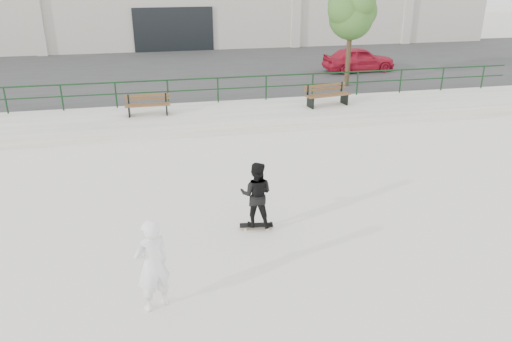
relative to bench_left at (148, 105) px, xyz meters
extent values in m
plane|color=silver|center=(1.81, -9.56, -0.87)|extent=(120.00, 120.00, 0.00)
cube|color=#B2AFA2|center=(1.81, -0.06, -0.62)|extent=(30.00, 3.00, 0.50)
cube|color=#323232|center=(1.81, 8.44, -0.62)|extent=(60.00, 14.00, 0.50)
cylinder|color=#133419|center=(1.81, 1.24, 0.63)|extent=(28.00, 0.06, 0.06)
cylinder|color=#133419|center=(1.81, 1.24, 0.18)|extent=(28.00, 0.05, 0.05)
cylinder|color=#133419|center=(-5.19, 1.24, 0.13)|extent=(0.06, 0.06, 1.00)
cylinder|color=#133419|center=(-3.19, 1.24, 0.13)|extent=(0.06, 0.06, 1.00)
cylinder|color=#133419|center=(-1.19, 1.24, 0.13)|extent=(0.06, 0.06, 1.00)
cylinder|color=#133419|center=(0.81, 1.24, 0.13)|extent=(0.06, 0.06, 1.00)
cylinder|color=#133419|center=(2.81, 1.24, 0.13)|extent=(0.06, 0.06, 1.00)
cylinder|color=#133419|center=(4.81, 1.24, 0.13)|extent=(0.06, 0.06, 1.00)
cylinder|color=#133419|center=(6.81, 1.24, 0.13)|extent=(0.06, 0.06, 1.00)
cylinder|color=#133419|center=(8.81, 1.24, 0.13)|extent=(0.06, 0.06, 1.00)
cylinder|color=#133419|center=(10.81, 1.24, 0.13)|extent=(0.06, 0.06, 1.00)
cylinder|color=#133419|center=(12.81, 1.24, 0.13)|extent=(0.06, 0.06, 1.00)
cylinder|color=#133419|center=(14.81, 1.24, 0.13)|extent=(0.06, 0.06, 1.00)
cube|color=black|center=(1.81, 14.39, 0.73)|extent=(5.00, 0.15, 3.20)
cube|color=#B7B1A4|center=(-6.19, 14.34, 2.23)|extent=(0.60, 0.25, 6.20)
cube|color=#B7B1A4|center=(9.81, 14.34, 2.23)|extent=(0.60, 0.25, 6.20)
cube|color=#B7B1A4|center=(17.81, 14.34, 2.23)|extent=(0.60, 0.25, 6.20)
cube|color=#4D371A|center=(0.00, -0.22, 0.02)|extent=(1.64, 0.12, 0.04)
cube|color=#4D371A|center=(0.00, -0.06, 0.02)|extent=(1.64, 0.12, 0.04)
cube|color=#4D371A|center=(0.00, 0.11, 0.02)|extent=(1.64, 0.12, 0.04)
cube|color=#4D371A|center=(0.00, 0.18, 0.19)|extent=(1.64, 0.05, 0.09)
cube|color=#4D371A|center=(0.00, 0.18, 0.32)|extent=(1.64, 0.05, 0.09)
cube|color=black|center=(-0.68, -0.05, -0.18)|extent=(0.06, 0.46, 0.38)
cube|color=black|center=(-0.68, 0.18, 0.19)|extent=(0.06, 0.05, 0.38)
cube|color=black|center=(0.68, -0.06, -0.18)|extent=(0.06, 0.46, 0.38)
cube|color=black|center=(0.69, 0.17, 0.19)|extent=(0.06, 0.05, 0.38)
cube|color=#4D371A|center=(7.02, -0.37, 0.06)|extent=(1.82, 0.43, 0.04)
cube|color=#4D371A|center=(6.99, -0.19, 0.06)|extent=(1.82, 0.43, 0.04)
cube|color=#4D371A|center=(6.95, -0.01, 0.06)|extent=(1.82, 0.43, 0.04)
cube|color=#4D371A|center=(6.94, 0.07, 0.26)|extent=(1.81, 0.35, 0.10)
cube|color=#4D371A|center=(6.94, 0.07, 0.40)|extent=(1.81, 0.35, 0.10)
cube|color=black|center=(6.23, -0.32, -0.16)|extent=(0.15, 0.51, 0.43)
cube|color=black|center=(6.19, -0.06, 0.26)|extent=(0.07, 0.06, 0.43)
cube|color=black|center=(7.74, -0.06, -0.16)|extent=(0.15, 0.51, 0.43)
cube|color=black|center=(7.69, 0.20, 0.26)|extent=(0.07, 0.06, 0.43)
cylinder|color=#4E3C27|center=(9.02, 2.98, 0.93)|extent=(0.22, 0.22, 2.61)
sphere|color=#316525|center=(9.02, 2.98, 2.67)|extent=(1.96, 1.96, 1.96)
sphere|color=#316525|center=(9.57, 3.31, 2.88)|extent=(1.52, 1.52, 1.52)
sphere|color=#316525|center=(8.59, 2.77, 2.99)|extent=(1.41, 1.41, 1.41)
sphere|color=#316525|center=(9.24, 2.55, 3.32)|extent=(1.30, 1.30, 1.30)
sphere|color=#316525|center=(8.70, 3.42, 3.21)|extent=(1.20, 1.20, 1.20)
imported|color=#AA152A|center=(10.83, 5.98, 0.25)|extent=(3.77, 1.69, 1.26)
cube|color=black|center=(2.37, -8.42, -0.79)|extent=(0.80, 0.32, 0.02)
cube|color=brown|center=(2.37, -8.42, -0.80)|extent=(0.80, 0.32, 0.01)
cube|color=gray|center=(2.11, -8.38, -0.83)|extent=(0.08, 0.17, 0.03)
cube|color=gray|center=(2.63, -8.46, -0.83)|extent=(0.08, 0.17, 0.03)
cylinder|color=beige|center=(2.10, -8.48, -0.85)|extent=(0.06, 0.03, 0.06)
cylinder|color=beige|center=(2.13, -8.29, -0.85)|extent=(0.06, 0.03, 0.06)
cylinder|color=beige|center=(2.61, -8.56, -0.85)|extent=(0.06, 0.03, 0.06)
cylinder|color=beige|center=(2.64, -8.37, -0.85)|extent=(0.06, 0.03, 0.06)
imported|color=black|center=(2.37, -8.42, 0.01)|extent=(0.92, 0.82, 1.57)
imported|color=white|center=(-0.01, -10.88, 0.02)|extent=(0.77, 0.68, 1.78)
camera|label=1|loc=(0.26, -18.50, 4.91)|focal=35.00mm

